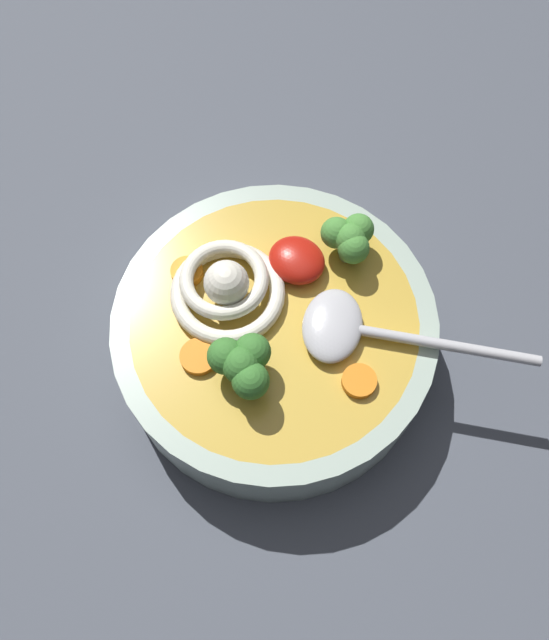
{
  "coord_description": "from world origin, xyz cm",
  "views": [
    {
      "loc": [
        -9.85,
        19.37,
        53.51
      ],
      "look_at": [
        2.0,
        2.75,
        9.14
      ],
      "focal_mm": 36.76,
      "sensor_mm": 36.0,
      "label": 1
    }
  ],
  "objects": [
    {
      "name": "chili_sauce_dollop",
      "position": [
        3.27,
        -1.95,
        10.14
      ],
      "size": [
        4.43,
        3.99,
        2.0
      ],
      "primitive_type": "ellipsoid",
      "color": "#B2190F",
      "rests_on": "soup_bowl"
    },
    {
      "name": "soup_spoon",
      "position": [
        -3.17,
        0.37,
        9.94
      ],
      "size": [
        17.05,
        10.28,
        1.6
      ],
      "rotation": [
        0.0,
        0.0,
        3.57
      ],
      "color": "#B7B7BC",
      "rests_on": "soup_bowl"
    },
    {
      "name": "carrot_slice_extra_b",
      "position": [
        9.75,
        3.47,
        9.48
      ],
      "size": [
        2.49,
        2.49,
        0.68
      ],
      "primitive_type": "cylinder",
      "color": "orange",
      "rests_on": "soup_bowl"
    },
    {
      "name": "carrot_slice_near_spoon",
      "position": [
        4.68,
        8.42,
        9.45
      ],
      "size": [
        2.76,
        2.76,
        0.6
      ],
      "primitive_type": "cylinder",
      "color": "orange",
      "rests_on": "soup_bowl"
    },
    {
      "name": "noodle_pile",
      "position": [
        6.17,
        3.07,
        10.34
      ],
      "size": [
        9.54,
        9.35,
        3.83
      ],
      "color": "silver",
      "rests_on": "soup_bowl"
    },
    {
      "name": "soup_bowl",
      "position": [
        2.0,
        2.75,
        6.1
      ],
      "size": [
        24.63,
        24.63,
        6.3
      ],
      "color": "#9EB2A3",
      "rests_on": "table_slab"
    },
    {
      "name": "table_slab",
      "position": [
        0.0,
        0.0,
        1.42
      ],
      "size": [
        112.52,
        112.52,
        2.84
      ],
      "primitive_type": "cube",
      "color": "#474C56",
      "rests_on": "ground"
    },
    {
      "name": "broccoli_floret_far",
      "position": [
        1.2,
        7.65,
        11.68
      ],
      "size": [
        5.13,
        4.41,
        4.05
      ],
      "color": "#7A9E60",
      "rests_on": "soup_bowl"
    },
    {
      "name": "broccoli_floret_left",
      "position": [
        0.63,
        -5.18,
        11.47
      ],
      "size": [
        4.7,
        4.04,
        3.71
      ],
      "color": "#7A9E60",
      "rests_on": "soup_bowl"
    },
    {
      "name": "carrot_slice_right",
      "position": [
        -5.76,
        3.27,
        9.46
      ],
      "size": [
        2.51,
        2.51,
        0.63
      ],
      "primitive_type": "cylinder",
      "color": "orange",
      "rests_on": "soup_bowl"
    }
  ]
}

